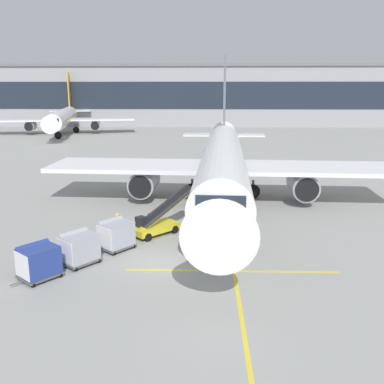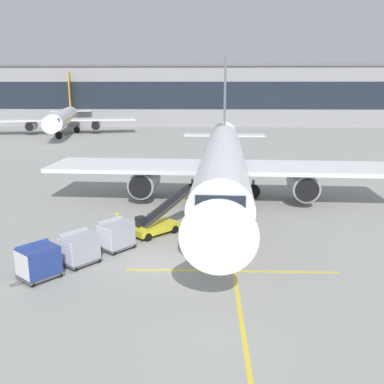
{
  "view_description": "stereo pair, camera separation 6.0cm",
  "coord_description": "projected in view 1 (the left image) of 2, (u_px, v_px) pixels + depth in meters",
  "views": [
    {
      "loc": [
        2.67,
        -23.19,
        10.06
      ],
      "look_at": [
        1.77,
        5.89,
        2.87
      ],
      "focal_mm": 39.81,
      "sensor_mm": 36.0,
      "label": 1
    },
    {
      "loc": [
        2.73,
        -23.18,
        10.06
      ],
      "look_at": [
        1.77,
        5.89,
        2.87
      ],
      "focal_mm": 39.81,
      "sensor_mm": 36.0,
      "label": 2
    }
  ],
  "objects": [
    {
      "name": "baggage_cart_lead",
      "position": [
        116.0,
        234.0,
        26.96
      ],
      "size": [
        2.51,
        2.61,
        1.91
      ],
      "color": "#515156",
      "rests_on": "ground"
    },
    {
      "name": "safety_cone_engine_keepout",
      "position": [
        154.0,
        212.0,
        33.97
      ],
      "size": [
        0.62,
        0.62,
        0.7
      ],
      "color": "black",
      "rests_on": "ground"
    },
    {
      "name": "baggage_cart_third",
      "position": [
        38.0,
        261.0,
        22.79
      ],
      "size": [
        2.51,
        2.61,
        1.91
      ],
      "color": "#515156",
      "rests_on": "ground"
    },
    {
      "name": "ground_crew_marshaller",
      "position": [
        117.0,
        224.0,
        29.04
      ],
      "size": [
        0.34,
        0.55,
        1.74
      ],
      "color": "#333847",
      "rests_on": "ground"
    },
    {
      "name": "ground_crew_by_carts",
      "position": [
        123.0,
        230.0,
        27.76
      ],
      "size": [
        0.42,
        0.48,
        1.74
      ],
      "color": "black",
      "rests_on": "ground"
    },
    {
      "name": "ground_plane",
      "position": [
        159.0,
        263.0,
        24.99
      ],
      "size": [
        600.0,
        600.0,
        0.0
      ],
      "primitive_type": "plane",
      "color": "gray"
    },
    {
      "name": "belt_loader",
      "position": [
        157.0,
        222.0,
        29.85
      ],
      "size": [
        4.62,
        4.64,
        3.04
      ],
      "color": "gold",
      "rests_on": "ground"
    },
    {
      "name": "parked_airplane",
      "position": [
        223.0,
        162.0,
        38.13
      ],
      "size": [
        31.39,
        41.09,
        13.73
      ],
      "color": "white",
      "rests_on": "ground"
    },
    {
      "name": "apron_guidance_line_lead_in",
      "position": [
        223.0,
        202.0,
        38.26
      ],
      "size": [
        0.2,
        110.0,
        0.01
      ],
      "color": "yellow",
      "rests_on": "ground"
    },
    {
      "name": "baggage_cart_second",
      "position": [
        79.0,
        248.0,
        24.69
      ],
      "size": [
        2.51,
        2.61,
        1.91
      ],
      "color": "#515156",
      "rests_on": "ground"
    },
    {
      "name": "distant_airplane",
      "position": [
        63.0,
        118.0,
        93.54
      ],
      "size": [
        31.67,
        39.85,
        13.64
      ],
      "color": "white",
      "rests_on": "ground"
    },
    {
      "name": "apron_guidance_line_stop_bar",
      "position": [
        232.0,
        271.0,
        23.91
      ],
      "size": [
        12.0,
        0.2,
        0.01
      ],
      "color": "yellow",
      "rests_on": "ground"
    },
    {
      "name": "terminal_building",
      "position": [
        160.0,
        95.0,
        116.87
      ],
      "size": [
        142.27,
        16.65,
        15.86
      ],
      "color": "#939399",
      "rests_on": "ground"
    },
    {
      "name": "ground_crew_by_loader",
      "position": [
        117.0,
        234.0,
        27.03
      ],
      "size": [
        0.31,
        0.56,
        1.74
      ],
      "color": "#333847",
      "rests_on": "ground"
    }
  ]
}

